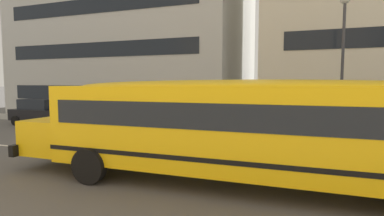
% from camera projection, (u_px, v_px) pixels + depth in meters
% --- Properties ---
extents(ground_plane, '(400.00, 400.00, 0.00)m').
position_uv_depth(ground_plane, '(162.00, 161.00, 10.29)').
color(ground_plane, '#54514F').
extents(sidewalk_far, '(120.00, 3.00, 0.01)m').
position_uv_depth(sidewalk_far, '(221.00, 128.00, 17.92)').
color(sidewalk_far, gray).
rests_on(sidewalk_far, ground_plane).
extents(lane_centreline, '(110.00, 0.16, 0.01)m').
position_uv_depth(lane_centreline, '(162.00, 161.00, 10.29)').
color(lane_centreline, silver).
rests_on(lane_centreline, ground_plane).
extents(school_bus, '(12.33, 2.91, 2.75)m').
position_uv_depth(school_bus, '(240.00, 123.00, 7.70)').
color(school_bus, yellow).
rests_on(school_bus, ground_plane).
extents(parked_car_black_end_of_row, '(3.94, 1.96, 1.64)m').
position_uv_depth(parked_car_black_end_of_row, '(42.00, 111.00, 19.22)').
color(parked_car_black_end_of_row, black).
rests_on(parked_car_black_end_of_row, ground_plane).
extents(street_lamp, '(0.44, 0.44, 6.80)m').
position_uv_depth(street_lamp, '(343.00, 49.00, 14.76)').
color(street_lamp, '#38383D').
rests_on(street_lamp, ground_plane).
extents(apartment_block_far_left, '(19.22, 13.96, 13.30)m').
position_uv_depth(apartment_block_far_left, '(142.00, 41.00, 28.68)').
color(apartment_block_far_left, '#B7B7B2').
rests_on(apartment_block_far_left, ground_plane).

